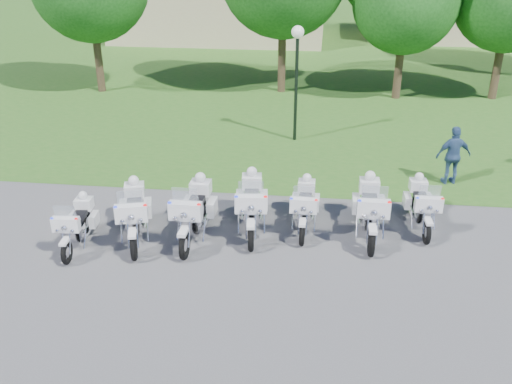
# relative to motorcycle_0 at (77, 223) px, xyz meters

# --- Properties ---
(ground) EXTENTS (100.00, 100.00, 0.00)m
(ground) POSITION_rel_motorcycle_0_xyz_m (4.59, 0.38, -0.59)
(ground) COLOR #505055
(ground) RESTS_ON ground
(grass_lawn) EXTENTS (100.00, 48.00, 0.01)m
(grass_lawn) POSITION_rel_motorcycle_0_xyz_m (4.59, 27.38, -0.59)
(grass_lawn) COLOR #2D621F
(grass_lawn) RESTS_ON ground
(motorcycle_0) EXTENTS (0.79, 2.10, 1.41)m
(motorcycle_0) POSITION_rel_motorcycle_0_xyz_m (0.00, 0.00, 0.00)
(motorcycle_0) COLOR black
(motorcycle_0) RESTS_ON ground
(motorcycle_1) EXTENTS (1.25, 2.45, 1.69)m
(motorcycle_1) POSITION_rel_motorcycle_0_xyz_m (1.31, 0.50, 0.12)
(motorcycle_1) COLOR black
(motorcycle_1) RESTS_ON ground
(motorcycle_2) EXTENTS (0.86, 2.59, 1.74)m
(motorcycle_2) POSITION_rel_motorcycle_0_xyz_m (2.79, 0.76, 0.14)
(motorcycle_2) COLOR black
(motorcycle_2) RESTS_ON ground
(motorcycle_3) EXTENTS (1.02, 2.58, 1.74)m
(motorcycle_3) POSITION_rel_motorcycle_0_xyz_m (4.18, 1.31, 0.14)
(motorcycle_3) COLOR black
(motorcycle_3) RESTS_ON ground
(motorcycle_4) EXTENTS (0.74, 2.24, 1.51)m
(motorcycle_4) POSITION_rel_motorcycle_0_xyz_m (5.54, 1.58, 0.04)
(motorcycle_4) COLOR black
(motorcycle_4) RESTS_ON ground
(motorcycle_5) EXTENTS (0.85, 2.57, 1.73)m
(motorcycle_5) POSITION_rel_motorcycle_0_xyz_m (7.21, 1.42, 0.13)
(motorcycle_5) COLOR black
(motorcycle_5) RESTS_ON ground
(motorcycle_6) EXTENTS (0.77, 2.23, 1.50)m
(motorcycle_6) POSITION_rel_motorcycle_0_xyz_m (8.58, 2.02, 0.04)
(motorcycle_6) COLOR black
(motorcycle_6) RESTS_ON ground
(lamp_post) EXTENTS (0.44, 0.44, 4.13)m
(lamp_post) POSITION_rel_motorcycle_0_xyz_m (4.89, 8.24, 2.53)
(lamp_post) COLOR black
(lamp_post) RESTS_ON ground
(building_west) EXTENTS (14.56, 8.32, 4.10)m
(building_west) POSITION_rel_motorcycle_0_xyz_m (-1.41, 28.38, 1.48)
(building_west) COLOR tan
(building_west) RESTS_ON ground
(building_east) EXTENTS (11.44, 7.28, 4.10)m
(building_east) POSITION_rel_motorcycle_0_xyz_m (15.59, 30.38, 1.48)
(building_east) COLOR tan
(building_east) RESTS_ON ground
(bystander_c) EXTENTS (1.14, 0.68, 1.82)m
(bystander_c) POSITION_rel_motorcycle_0_xyz_m (9.88, 4.93, 0.32)
(bystander_c) COLOR #355481
(bystander_c) RESTS_ON ground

